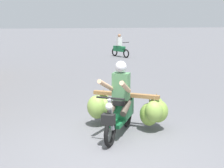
% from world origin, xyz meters
% --- Properties ---
extents(ground_plane, '(120.00, 120.00, 0.00)m').
position_xyz_m(ground_plane, '(0.00, 0.00, 0.00)').
color(ground_plane, slate).
extents(motorbike_main_loaded, '(1.88, 1.94, 1.58)m').
position_xyz_m(motorbike_main_loaded, '(0.51, 1.06, 0.51)').
color(motorbike_main_loaded, black).
rests_on(motorbike_main_loaded, ground).
extents(motorbike_distant_ahead_left, '(0.90, 1.45, 1.40)m').
position_xyz_m(motorbike_distant_ahead_left, '(2.64, 13.59, 0.57)').
color(motorbike_distant_ahead_left, black).
rests_on(motorbike_distant_ahead_left, ground).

